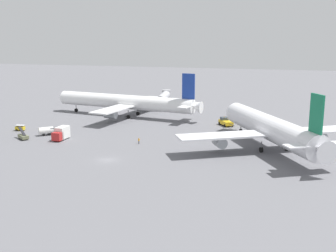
{
  "coord_description": "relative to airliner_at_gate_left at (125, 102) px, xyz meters",
  "views": [
    {
      "loc": [
        40.09,
        -80.25,
        26.97
      ],
      "look_at": [
        7.59,
        21.64,
        4.0
      ],
      "focal_mm": 43.33,
      "sensor_mm": 36.0,
      "label": 1
    }
  ],
  "objects": [
    {
      "name": "gse_fuel_bowser_stubby",
      "position": [
        -9.61,
        -33.49,
        -3.79
      ],
      "size": [
        4.8,
        4.79,
        2.4
      ],
      "color": "silver",
      "rests_on": "ground"
    },
    {
      "name": "pushback_tug",
      "position": [
        36.68,
        -4.74,
        -3.93
      ],
      "size": [
        6.3,
        8.33,
        2.81
      ],
      "color": "gold",
      "rests_on": "ground"
    },
    {
      "name": "gse_baggage_cart_trailing",
      "position": [
        -20.97,
        -31.04,
        -4.26
      ],
      "size": [
        2.93,
        1.95,
        1.71
      ],
      "color": "gold",
      "rests_on": "ground"
    },
    {
      "name": "gse_catering_truck_tall",
      "position": [
        -2.98,
        -37.06,
        -3.36
      ],
      "size": [
        2.51,
        5.88,
        3.5
      ],
      "color": "red",
      "rests_on": "ground"
    },
    {
      "name": "ground_plane",
      "position": [
        17.5,
        -50.55,
        -5.12
      ],
      "size": [
        600.0,
        600.0,
        0.0
      ],
      "primitive_type": "plane",
      "color": "slate"
    },
    {
      "name": "airliner_being_pushed",
      "position": [
        51.83,
        -29.38,
        0.19
      ],
      "size": [
        44.4,
        43.86,
        16.32
      ],
      "color": "silver",
      "rests_on": "ground"
    },
    {
      "name": "airliner_at_gate_left",
      "position": [
        0.0,
        0.0,
        0.0
      ],
      "size": [
        58.32,
        41.48,
        16.05
      ],
      "color": "white",
      "rests_on": "ground"
    },
    {
      "name": "ground_crew_wing_walker_right",
      "position": [
        18.93,
        -34.83,
        -4.25
      ],
      "size": [
        0.48,
        0.36,
        1.66
      ],
      "color": "#4C4C51",
      "rests_on": "ground"
    },
    {
      "name": "gse_belt_loader_portside",
      "position": [
        -13.28,
        -39.77,
        -4.29
      ],
      "size": [
        4.76,
        3.81,
        3.02
      ],
      "color": "#666B4C",
      "rests_on": "ground"
    },
    {
      "name": "jet_bridge",
      "position": [
        6.73,
        23.77,
        -0.8
      ],
      "size": [
        6.78,
        19.98,
        6.1
      ],
      "color": "#B7B7BC",
      "rests_on": "ground"
    }
  ]
}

